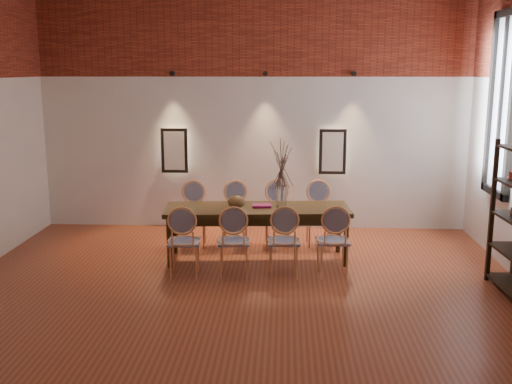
{
  "coord_description": "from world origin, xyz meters",
  "views": [
    {
      "loc": [
        0.53,
        -6.3,
        2.63
      ],
      "look_at": [
        0.15,
        1.33,
        1.05
      ],
      "focal_mm": 42.0,
      "sensor_mm": 36.0,
      "label": 1
    }
  ],
  "objects_px": {
    "chair_near_b": "(234,241)",
    "chair_far_d": "(319,215)",
    "chair_far_c": "(277,215)",
    "vase": "(281,197)",
    "bowl": "(236,202)",
    "book": "(262,206)",
    "chair_far_b": "(235,215)",
    "chair_near_c": "(283,241)",
    "chair_near_a": "(184,241)",
    "chair_near_d": "(333,241)",
    "dining_table": "(257,234)",
    "chair_far_a": "(193,215)"
  },
  "relations": [
    {
      "from": "book",
      "to": "chair_far_b",
      "type": "bearing_deg",
      "value": 124.2
    },
    {
      "from": "chair_far_d",
      "to": "book",
      "type": "distance_m",
      "value": 1.14
    },
    {
      "from": "bowl",
      "to": "book",
      "type": "xyz_separation_m",
      "value": [
        0.34,
        0.11,
        -0.07
      ]
    },
    {
      "from": "chair_far_d",
      "to": "book",
      "type": "bearing_deg",
      "value": 36.17
    },
    {
      "from": "chair_far_d",
      "to": "vase",
      "type": "bearing_deg",
      "value": 47.9
    },
    {
      "from": "chair_far_b",
      "to": "chair_far_c",
      "type": "height_order",
      "value": "same"
    },
    {
      "from": "chair_near_b",
      "to": "bowl",
      "type": "distance_m",
      "value": 0.74
    },
    {
      "from": "chair_near_d",
      "to": "vase",
      "type": "height_order",
      "value": "vase"
    },
    {
      "from": "chair_near_c",
      "to": "chair_near_d",
      "type": "height_order",
      "value": "same"
    },
    {
      "from": "chair_near_c",
      "to": "bowl",
      "type": "xyz_separation_m",
      "value": [
        -0.65,
        0.59,
        0.37
      ]
    },
    {
      "from": "dining_table",
      "to": "chair_far_b",
      "type": "bearing_deg",
      "value": 114.74
    },
    {
      "from": "chair_far_c",
      "to": "chair_far_a",
      "type": "bearing_deg",
      "value": -0.0
    },
    {
      "from": "dining_table",
      "to": "book",
      "type": "bearing_deg",
      "value": 31.4
    },
    {
      "from": "chair_far_b",
      "to": "bowl",
      "type": "relative_size",
      "value": 3.92
    },
    {
      "from": "chair_far_b",
      "to": "chair_far_c",
      "type": "distance_m",
      "value": 0.63
    },
    {
      "from": "chair_near_c",
      "to": "chair_far_b",
      "type": "distance_m",
      "value": 1.51
    },
    {
      "from": "chair_far_b",
      "to": "vase",
      "type": "relative_size",
      "value": 3.13
    },
    {
      "from": "dining_table",
      "to": "chair_near_b",
      "type": "xyz_separation_m",
      "value": [
        -0.27,
        -0.71,
        0.09
      ]
    },
    {
      "from": "chair_near_a",
      "to": "chair_near_b",
      "type": "height_order",
      "value": "same"
    },
    {
      "from": "chair_near_b",
      "to": "chair_near_d",
      "type": "relative_size",
      "value": 1.0
    },
    {
      "from": "chair_near_a",
      "to": "chair_far_b",
      "type": "relative_size",
      "value": 1.0
    },
    {
      "from": "chair_near_b",
      "to": "vase",
      "type": "xyz_separation_m",
      "value": [
        0.6,
        0.73,
        0.43
      ]
    },
    {
      "from": "chair_near_a",
      "to": "chair_near_b",
      "type": "distance_m",
      "value": 0.63
    },
    {
      "from": "vase",
      "to": "chair_far_a",
      "type": "bearing_deg",
      "value": 155.79
    },
    {
      "from": "chair_far_c",
      "to": "book",
      "type": "relative_size",
      "value": 3.62
    },
    {
      "from": "chair_far_c",
      "to": "vase",
      "type": "height_order",
      "value": "vase"
    },
    {
      "from": "chair_far_b",
      "to": "vase",
      "type": "xyz_separation_m",
      "value": [
        0.69,
        -0.64,
        0.43
      ]
    },
    {
      "from": "book",
      "to": "chair_near_c",
      "type": "bearing_deg",
      "value": -66.53
    },
    {
      "from": "chair_near_c",
      "to": "book",
      "type": "distance_m",
      "value": 0.82
    },
    {
      "from": "chair_near_a",
      "to": "vase",
      "type": "xyz_separation_m",
      "value": [
        1.23,
        0.78,
        0.43
      ]
    },
    {
      "from": "chair_far_b",
      "to": "vase",
      "type": "bearing_deg",
      "value": 133.22
    },
    {
      "from": "dining_table",
      "to": "bowl",
      "type": "distance_m",
      "value": 0.55
    },
    {
      "from": "chair_near_b",
      "to": "chair_far_d",
      "type": "bearing_deg",
      "value": 47.33
    },
    {
      "from": "chair_far_c",
      "to": "bowl",
      "type": "distance_m",
      "value": 1.02
    },
    {
      "from": "chair_near_a",
      "to": "chair_near_b",
      "type": "relative_size",
      "value": 1.0
    },
    {
      "from": "chair_far_b",
      "to": "chair_near_a",
      "type": "bearing_deg",
      "value": 65.26
    },
    {
      "from": "chair_far_c",
      "to": "chair_near_c",
      "type": "bearing_deg",
      "value": 90.0
    },
    {
      "from": "chair_near_a",
      "to": "chair_far_c",
      "type": "distance_m",
      "value": 1.87
    },
    {
      "from": "chair_far_a",
      "to": "chair_near_b",
      "type": "bearing_deg",
      "value": 114.74
    },
    {
      "from": "chair_near_c",
      "to": "chair_far_c",
      "type": "height_order",
      "value": "same"
    },
    {
      "from": "chair_near_c",
      "to": "chair_far_b",
      "type": "relative_size",
      "value": 1.0
    },
    {
      "from": "chair_far_b",
      "to": "chair_near_d",
      "type": "bearing_deg",
      "value": 132.67
    },
    {
      "from": "chair_near_d",
      "to": "bowl",
      "type": "bearing_deg",
      "value": 152.82
    },
    {
      "from": "vase",
      "to": "chair_far_d",
      "type": "bearing_deg",
      "value": 51.93
    },
    {
      "from": "chair_near_a",
      "to": "chair_far_c",
      "type": "height_order",
      "value": "same"
    },
    {
      "from": "chair_near_c",
      "to": "chair_far_c",
      "type": "distance_m",
      "value": 1.37
    },
    {
      "from": "chair_near_c",
      "to": "chair_far_a",
      "type": "relative_size",
      "value": 1.0
    },
    {
      "from": "chair_near_b",
      "to": "bowl",
      "type": "height_order",
      "value": "chair_near_b"
    },
    {
      "from": "chair_near_a",
      "to": "bowl",
      "type": "bearing_deg",
      "value": 44.02
    },
    {
      "from": "bowl",
      "to": "chair_far_d",
      "type": "bearing_deg",
      "value": 34.75
    }
  ]
}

